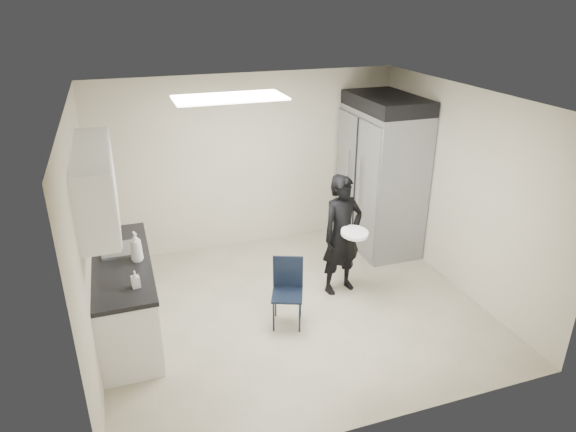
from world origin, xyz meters
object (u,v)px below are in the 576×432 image
object	(u,v)px
commercial_fridge	(381,180)
man_tuxedo	(342,235)
lower_counter	(126,298)
folding_chair	(287,295)

from	to	relation	value
commercial_fridge	man_tuxedo	distance (m)	1.54
lower_counter	man_tuxedo	xyz separation A→B (m)	(2.68, 0.03, 0.36)
folding_chair	man_tuxedo	xyz separation A→B (m)	(0.91, 0.52, 0.40)
commercial_fridge	man_tuxedo	size ratio (longest dim) A/B	1.32
lower_counter	folding_chair	bearing A→B (deg)	-15.30
lower_counter	commercial_fridge	distance (m)	3.98
commercial_fridge	man_tuxedo	world-z (taller)	commercial_fridge
commercial_fridge	folding_chair	distance (m)	2.62
commercial_fridge	folding_chair	size ratio (longest dim) A/B	2.65
commercial_fridge	folding_chair	world-z (taller)	commercial_fridge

